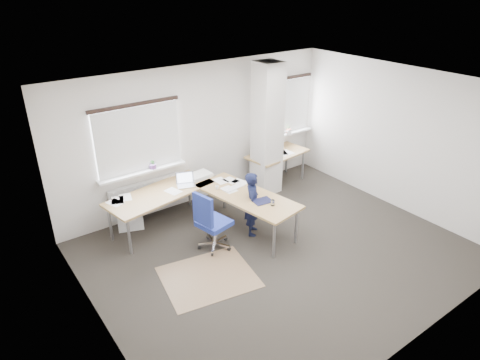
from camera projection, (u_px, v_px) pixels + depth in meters
ground at (279, 252)px, 7.30m from camera, size 6.00×6.00×0.00m
room_shell at (273, 147)px, 6.96m from camera, size 6.04×5.04×2.82m
floor_mat at (208, 277)px, 6.70m from camera, size 1.59×1.41×0.01m
white_crate at (131, 221)px, 7.96m from camera, size 0.54×0.46×0.27m
desk_main at (205, 195)px, 7.71m from camera, size 2.82×2.63×0.96m
desk_side at (277, 155)px, 9.43m from camera, size 1.47×0.85×1.22m
task_chair at (213, 233)px, 7.27m from camera, size 0.61×0.60×1.11m
person at (253, 204)px, 7.60m from camera, size 0.50×0.52×1.20m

